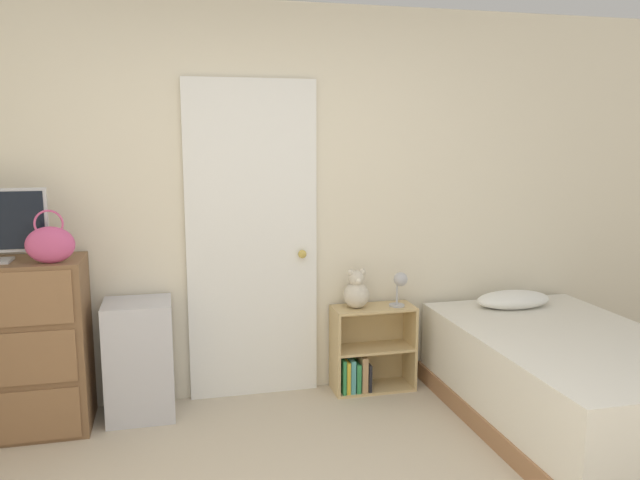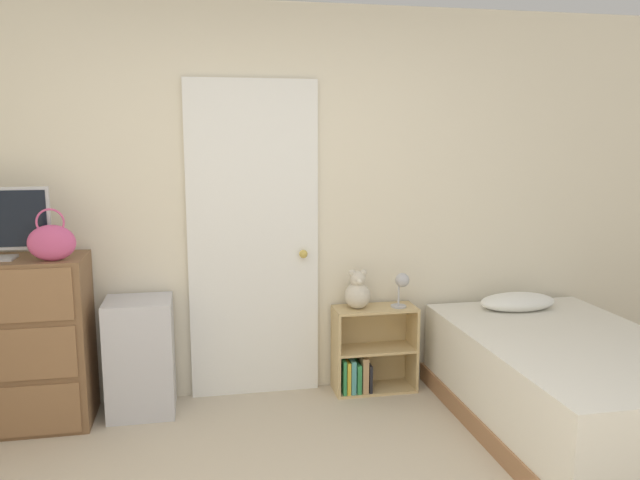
{
  "view_description": "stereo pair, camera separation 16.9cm",
  "coord_description": "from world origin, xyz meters",
  "views": [
    {
      "loc": [
        -0.55,
        -1.87,
        1.71
      ],
      "look_at": [
        0.37,
        1.89,
        1.07
      ],
      "focal_mm": 35.0,
      "sensor_mm": 36.0,
      "label": 1
    },
    {
      "loc": [
        -0.38,
        -1.9,
        1.71
      ],
      "look_at": [
        0.37,
        1.89,
        1.07
      ],
      "focal_mm": 35.0,
      "sensor_mm": 36.0,
      "label": 2
    }
  ],
  "objects": [
    {
      "name": "storage_bin",
      "position": [
        -0.76,
        1.94,
        0.36
      ],
      "size": [
        0.4,
        0.36,
        0.73
      ],
      "color": "silver",
      "rests_on": "ground_plane"
    },
    {
      "name": "wall_back",
      "position": [
        0.0,
        2.17,
        1.27
      ],
      "size": [
        10.0,
        0.06,
        2.55
      ],
      "color": "beige",
      "rests_on": "ground_plane"
    },
    {
      "name": "door_closed",
      "position": [
        -0.03,
        2.12,
        1.04
      ],
      "size": [
        0.85,
        0.09,
        2.07
      ],
      "color": "white",
      "rests_on": "ground_plane"
    },
    {
      "name": "bookshelf",
      "position": [
        0.72,
        2.0,
        0.24
      ],
      "size": [
        0.56,
        0.24,
        0.58
      ],
      "color": "tan",
      "rests_on": "ground_plane"
    },
    {
      "name": "desk_lamp",
      "position": [
        0.93,
        1.96,
        0.74
      ],
      "size": [
        0.12,
        0.11,
        0.24
      ],
      "color": "#B2B2B7",
      "rests_on": "bookshelf"
    },
    {
      "name": "teddy_bear",
      "position": [
        0.64,
        2.0,
        0.7
      ],
      "size": [
        0.17,
        0.17,
        0.27
      ],
      "color": "beige",
      "rests_on": "bookshelf"
    },
    {
      "name": "bed",
      "position": [
        1.73,
        1.21,
        0.28
      ],
      "size": [
        1.17,
        1.84,
        0.67
      ],
      "color": "#996B47",
      "rests_on": "ground_plane"
    },
    {
      "name": "handbag",
      "position": [
        -1.2,
        1.77,
        1.13
      ],
      "size": [
        0.26,
        0.1,
        0.3
      ],
      "color": "#C64C7F",
      "rests_on": "dresser"
    }
  ]
}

